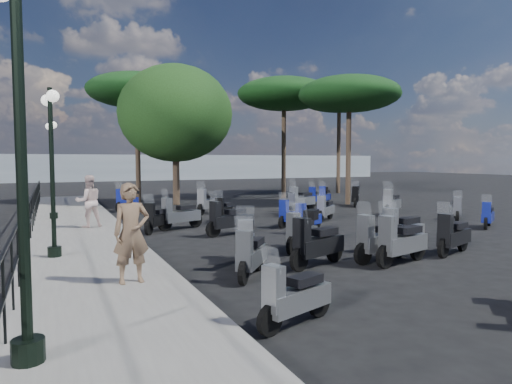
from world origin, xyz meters
name	(u,v)px	position (x,y,z in m)	size (l,w,h in m)	color
ground	(306,236)	(0.00, 0.00, 0.00)	(120.00, 120.00, 0.00)	black
sidewalk	(78,233)	(-6.50, 3.00, 0.07)	(3.00, 30.00, 0.15)	slate
railing	(31,210)	(-7.80, 2.80, 0.90)	(0.04, 26.04, 1.10)	black
lamp_post_0	(20,132)	(-7.52, -6.78, 2.67)	(0.68, 1.23, 4.42)	black
lamp_post_1	(52,161)	(-7.20, -0.87, 2.35)	(0.38, 1.13, 3.85)	black
lamp_post_2	(52,162)	(-7.16, 6.69, 2.29)	(0.40, 1.09, 3.75)	black
woman	(131,233)	(-5.94, -3.88, 1.06)	(0.66, 0.44, 1.81)	brown
pedestrian_far	(89,201)	(-6.11, 3.70, 1.01)	(0.84, 0.66, 1.73)	beige
scooter_0	(294,297)	(-4.13, -6.68, 0.42)	(1.46, 0.73, 1.21)	black
scooter_1	(251,255)	(-3.61, -3.96, 0.46)	(1.12, 1.35, 1.31)	black
scooter_2	(246,242)	(-3.26, -2.89, 0.53)	(0.96, 1.66, 1.41)	black
scooter_3	(180,215)	(-3.24, 2.98, 0.49)	(1.70, 0.82, 1.41)	black
scooter_4	(156,219)	(-4.12, 2.59, 0.45)	(1.07, 1.36, 1.30)	black
scooter_5	(127,200)	(-3.99, 9.58, 0.51)	(1.27, 1.37, 1.35)	black
scooter_7	(317,244)	(-1.90, -3.68, 0.50)	(1.74, 0.88, 1.45)	black
scooter_8	(302,232)	(-1.29, -1.98, 0.50)	(1.44, 1.14, 1.34)	black
scooter_9	(229,220)	(-2.17, 1.08, 0.49)	(1.74, 0.76, 1.41)	black
scooter_10	(224,211)	(-1.20, 4.15, 0.43)	(1.08, 1.25, 1.24)	black
scooter_11	(208,203)	(-0.96, 6.83, 0.50)	(1.39, 1.34, 1.45)	black
scooter_13	(380,240)	(-0.27, -3.84, 0.50)	(1.79, 0.70, 1.44)	black
scooter_14	(402,231)	(1.13, -3.02, 0.51)	(1.81, 0.76, 1.47)	black
scooter_15	(291,214)	(0.53, 1.94, 0.44)	(1.42, 0.92, 1.26)	black
scooter_16	(290,204)	(2.07, 4.78, 0.48)	(0.87, 1.50, 1.28)	black
scooter_17	(301,200)	(3.44, 6.24, 0.51)	(1.77, 0.84, 1.46)	black
scooter_20	(453,236)	(1.91, -3.98, 0.47)	(1.64, 0.83, 1.37)	black
scooter_21	(325,209)	(2.52, 2.78, 0.45)	(1.33, 1.10, 1.29)	black
scooter_22	(392,204)	(6.08, 3.09, 0.51)	(1.62, 1.13, 1.48)	black
scooter_23	(318,196)	(5.54, 8.13, 0.48)	(1.50, 0.83, 1.26)	black
scooter_26	(455,210)	(7.26, 0.78, 0.42)	(1.07, 1.23, 1.22)	black
scooter_27	(488,216)	(6.67, -1.16, 0.42)	(1.32, 0.92, 1.20)	black
scooter_28	(356,196)	(7.06, 6.95, 0.51)	(1.21, 1.42, 1.35)	black
scooter_29	(325,196)	(6.04, 8.26, 0.45)	(1.27, 1.15, 1.29)	black
scooter_30	(401,242)	(-0.03, -4.28, 0.51)	(1.81, 0.76, 1.47)	black
scooter_31	(308,219)	(0.44, 0.61, 0.44)	(1.42, 0.92, 1.26)	black
broadleaf_tree	(175,114)	(-1.13, 11.59, 4.82)	(6.01, 6.01, 7.38)	#38281E
pine_0	(284,94)	(6.18, 13.20, 6.45)	(5.83, 5.83, 7.50)	#38281E
pine_1	(339,98)	(11.73, 15.27, 6.78)	(5.85, 5.85, 7.83)	#38281E
pine_2	(137,91)	(-2.68, 14.10, 6.24)	(5.55, 5.55, 7.24)	#38281E
pine_3	(349,95)	(7.34, 8.00, 5.84)	(5.43, 5.43, 6.82)	#38281E
distant_hills	(116,167)	(0.00, 45.00, 1.50)	(70.00, 8.00, 3.00)	gray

